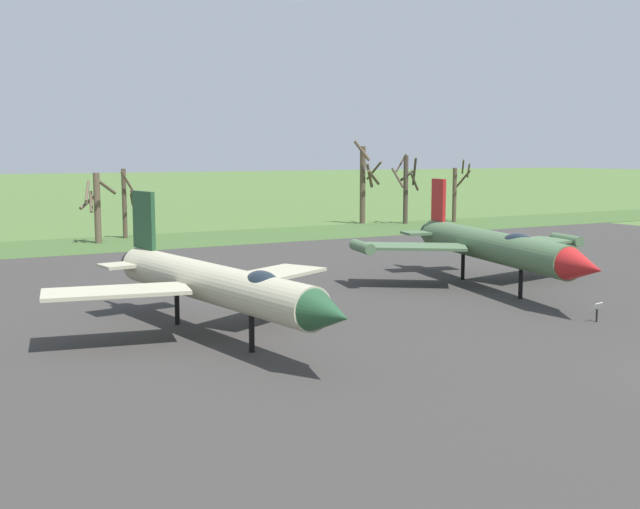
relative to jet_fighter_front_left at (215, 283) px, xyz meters
name	(u,v)px	position (x,y,z in m)	size (l,w,h in m)	color
asphalt_apron	(427,302)	(12.39, 2.40, -2.31)	(89.44, 54.78, 0.05)	#383533
grass_verge_strip	(195,239)	(12.39, 35.79, -2.31)	(149.44, 12.00, 0.06)	#3E5D2C
jet_fighter_front_left	(215,283)	(0.00, 0.00, 0.00)	(13.01, 16.41, 5.74)	#B7B293
jet_fighter_front_right	(493,246)	(17.62, 3.47, 0.11)	(14.03, 17.72, 5.90)	#4C6B47
info_placard_front_right	(597,310)	(15.94, -5.25, -1.76)	(0.63, 0.33, 0.91)	black
bare_tree_left_of_center	(97,205)	(4.19, 36.72, 0.89)	(3.06, 3.08, 5.90)	brown
bare_tree_center	(126,202)	(7.37, 39.43, 0.95)	(2.05, 1.95, 6.16)	brown
bare_tree_right_of_center	(364,181)	(33.71, 41.82, 2.25)	(3.19, 3.37, 8.87)	brown
bare_tree_far_right	(406,185)	(37.47, 39.45, 1.78)	(2.67, 2.68, 7.48)	#42382D
bare_tree_backdrop_extra	(457,191)	(43.46, 38.42, 1.15)	(2.34, 3.49, 6.90)	brown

